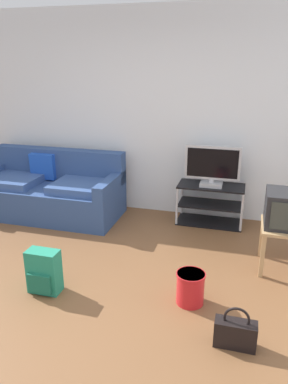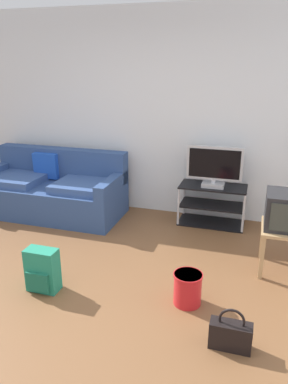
{
  "view_description": "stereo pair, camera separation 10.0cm",
  "coord_description": "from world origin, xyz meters",
  "views": [
    {
      "loc": [
        1.27,
        -2.48,
        2.03
      ],
      "look_at": [
        0.25,
        1.15,
        0.71
      ],
      "focal_mm": 35.17,
      "sensor_mm": 36.0,
      "label": 1
    },
    {
      "loc": [
        1.36,
        -2.46,
        2.03
      ],
      "look_at": [
        0.25,
        1.15,
        0.71
      ],
      "focal_mm": 35.17,
      "sensor_mm": 36.0,
      "label": 2
    }
  ],
  "objects": [
    {
      "name": "handbag",
      "position": [
        1.3,
        -0.1,
        0.12
      ],
      "size": [
        0.31,
        0.13,
        0.34
      ],
      "rotation": [
        0.0,
        0.0,
        -0.31
      ],
      "color": "black",
      "rests_on": "ground_plane"
    },
    {
      "name": "couch",
      "position": [
        -1.3,
        1.88,
        0.33
      ],
      "size": [
        1.94,
        0.88,
        0.86
      ],
      "color": "navy",
      "rests_on": "ground_plane"
    },
    {
      "name": "side_table",
      "position": [
        1.72,
        1.18,
        0.4
      ],
      "size": [
        0.5,
        0.5,
        0.48
      ],
      "color": "tan",
      "rests_on": "ground_plane"
    },
    {
      "name": "ground_plane",
      "position": [
        0.0,
        0.0,
        -0.01
      ],
      "size": [
        9.0,
        9.8,
        0.02
      ],
      "primitive_type": "cube",
      "color": "brown"
    },
    {
      "name": "backpack",
      "position": [
        -0.43,
        0.16,
        0.2
      ],
      "size": [
        0.29,
        0.23,
        0.41
      ],
      "rotation": [
        0.0,
        0.0,
        -0.2
      ],
      "color": "#238466",
      "rests_on": "ground_plane"
    },
    {
      "name": "tv_stand",
      "position": [
        0.87,
        2.15,
        0.26
      ],
      "size": [
        0.84,
        0.41,
        0.52
      ],
      "color": "black",
      "rests_on": "ground_plane"
    },
    {
      "name": "cleaning_bucket",
      "position": [
        0.9,
        0.35,
        0.16
      ],
      "size": [
        0.26,
        0.26,
        0.29
      ],
      "color": "red",
      "rests_on": "ground_plane"
    },
    {
      "name": "wall_back",
      "position": [
        0.0,
        2.45,
        1.35
      ],
      "size": [
        9.0,
        0.1,
        2.7
      ],
      "primitive_type": "cube",
      "color": "silver",
      "rests_on": "ground_plane"
    },
    {
      "name": "flat_tv",
      "position": [
        0.87,
        2.13,
        0.77
      ],
      "size": [
        0.69,
        0.22,
        0.51
      ],
      "color": "#B2B2B7",
      "rests_on": "tv_stand"
    }
  ]
}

